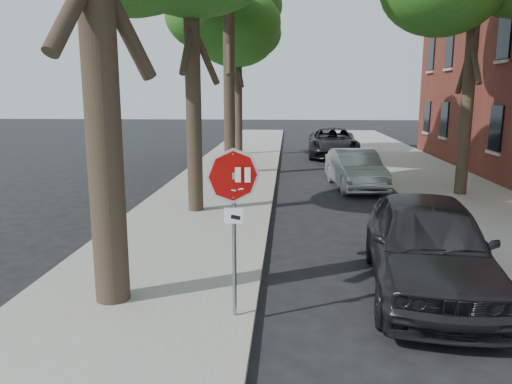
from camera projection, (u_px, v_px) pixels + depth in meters
ground at (280, 324)px, 7.72m from camera, size 120.00×120.00×0.00m
sidewalk_left at (222, 182)px, 19.61m from camera, size 4.00×55.00×0.12m
sidewalk_right at (442, 185)px, 19.07m from camera, size 4.00×55.00×0.12m
curb_left at (274, 183)px, 19.48m from camera, size 0.12×55.00×0.13m
curb_right at (388, 184)px, 19.20m from camera, size 0.12×55.00×0.13m
stop_sign at (234, 201)px, 7.36m from camera, size 0.76×0.34×2.61m
tree_far at (238, 24)px, 27.15m from camera, size 5.29×4.91×9.33m
car_a at (428, 245)px, 8.86m from camera, size 2.55×5.22×1.72m
car_b at (355, 169)px, 18.54m from camera, size 1.98×4.50×1.44m
car_d at (333, 143)px, 27.72m from camera, size 2.86×5.83×1.59m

